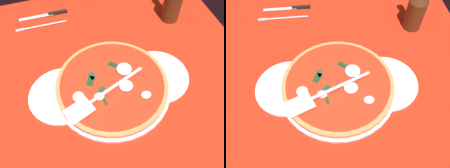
# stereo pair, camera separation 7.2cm
# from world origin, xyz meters

# --- Properties ---
(ground_plane) EXTENTS (0.99, 0.99, 0.01)m
(ground_plane) POSITION_xyz_m (0.00, 0.00, -0.00)
(ground_plane) COLOR red
(checker_pattern) EXTENTS (0.99, 0.99, 0.00)m
(checker_pattern) POSITION_xyz_m (-0.00, -0.00, 0.00)
(checker_pattern) COLOR silver
(checker_pattern) RESTS_ON ground_plane
(pizza_pan) EXTENTS (0.36, 0.36, 0.01)m
(pizza_pan) POSITION_xyz_m (0.01, -0.02, 0.01)
(pizza_pan) COLOR silver
(pizza_pan) RESTS_ON ground_plane
(dinner_plate_left) EXTENTS (0.20, 0.20, 0.01)m
(dinner_plate_left) POSITION_xyz_m (-0.14, -0.00, 0.01)
(dinner_plate_left) COLOR white
(dinner_plate_left) RESTS_ON ground_plane
(dinner_plate_right) EXTENTS (0.20, 0.20, 0.01)m
(dinner_plate_right) POSITION_xyz_m (0.16, -0.02, 0.01)
(dinner_plate_right) COLOR white
(dinner_plate_right) RESTS_ON ground_plane
(pizza) EXTENTS (0.34, 0.34, 0.03)m
(pizza) POSITION_xyz_m (0.01, -0.02, 0.02)
(pizza) COLOR #D38A4E
(pizza) RESTS_ON pizza_pan
(pizza_server) EXTENTS (0.26, 0.12, 0.01)m
(pizza_server) POSITION_xyz_m (-0.03, -0.06, 0.05)
(pizza_server) COLOR silver
(pizza_server) RESTS_ON pizza
(place_setting_far) EXTENTS (0.20, 0.13, 0.01)m
(place_setting_far) POSITION_xyz_m (-0.14, 0.35, 0.00)
(place_setting_far) COLOR white
(place_setting_far) RESTS_ON ground_plane
(beer_bottle) EXTENTS (0.07, 0.07, 0.23)m
(beer_bottle) POSITION_xyz_m (0.32, 0.22, 0.09)
(beer_bottle) COLOR #4B2612
(beer_bottle) RESTS_ON ground_plane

